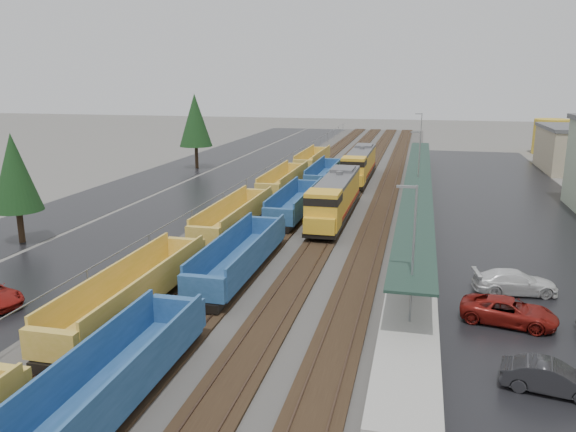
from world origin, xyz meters
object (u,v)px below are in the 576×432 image
locomotive_lead (335,198)px  parked_car_east_c (515,282)px  parked_car_east_a (551,378)px  well_string_yellow (195,247)px  parked_car_east_b (509,312)px  storage_tank (551,137)px  well_string_blue (241,258)px  locomotive_trail (360,165)px

locomotive_lead → parked_car_east_c: size_ratio=3.62×
parked_car_east_a → well_string_yellow: bearing=69.3°
parked_car_east_a → parked_car_east_b: (-0.78, 6.97, 0.03)m
storage_tank → parked_car_east_b: (-17.23, -77.39, -2.35)m
parked_car_east_a → parked_car_east_c: (0.23, 11.78, 0.06)m
parked_car_east_c → well_string_blue: bearing=83.5°
locomotive_trail → well_string_blue: 37.59m
locomotive_lead → parked_car_east_c: bearing=-48.7°
well_string_blue → parked_car_east_a: well_string_blue is taller
well_string_yellow → parked_car_east_a: size_ratio=26.07×
well_string_yellow → parked_car_east_c: (21.79, -0.95, -0.47)m
parked_car_east_a → parked_car_east_c: bearing=8.8°
well_string_yellow → parked_car_east_c: 21.82m
well_string_yellow → parked_car_east_a: (21.56, -12.73, -0.53)m
locomotive_trail → storage_tank: storage_tank is taller
parked_car_east_a → parked_car_east_b: parked_car_east_b is taller
storage_tank → parked_car_east_b: storage_tank is taller
well_string_yellow → parked_car_east_c: bearing=-2.5°
locomotive_lead → storage_tank: storage_tank is taller
storage_tank → parked_car_east_c: size_ratio=1.20×
locomotive_trail → storage_tank: (30.01, 35.86, 0.81)m
parked_car_east_c → locomotive_trail: bearing=12.0°
locomotive_lead → well_string_yellow: (-8.00, -14.77, -1.04)m
well_string_blue → locomotive_lead: bearing=76.3°
locomotive_lead → well_string_blue: 16.87m
well_string_yellow → well_string_blue: (4.00, -1.59, 0.01)m
well_string_yellow → parked_car_east_a: well_string_yellow is taller
storage_tank → parked_car_east_b: bearing=-102.5°
parked_car_east_c → locomotive_lead: bearing=32.7°
storage_tank → parked_car_east_a: size_ratio=1.49×
parked_car_east_b → parked_car_east_c: bearing=0.6°
storage_tank → parked_car_east_c: 74.41m
well_string_blue → storage_tank: bearing=65.1°
parked_car_east_b → storage_tank: bearing=-0.1°
parked_car_east_b → locomotive_trail: bearing=29.6°
locomotive_lead → parked_car_east_c: (13.79, -15.72, -1.51)m
well_string_yellow → storage_tank: 81.12m
well_string_yellow → locomotive_trail: bearing=77.4°
locomotive_lead → well_string_blue: (-4.00, -16.36, -1.03)m
well_string_yellow → parked_car_east_b: (20.79, -5.75, -0.50)m
well_string_blue → parked_car_east_a: (17.56, -11.14, -0.55)m
well_string_yellow → parked_car_east_b: size_ratio=20.95×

